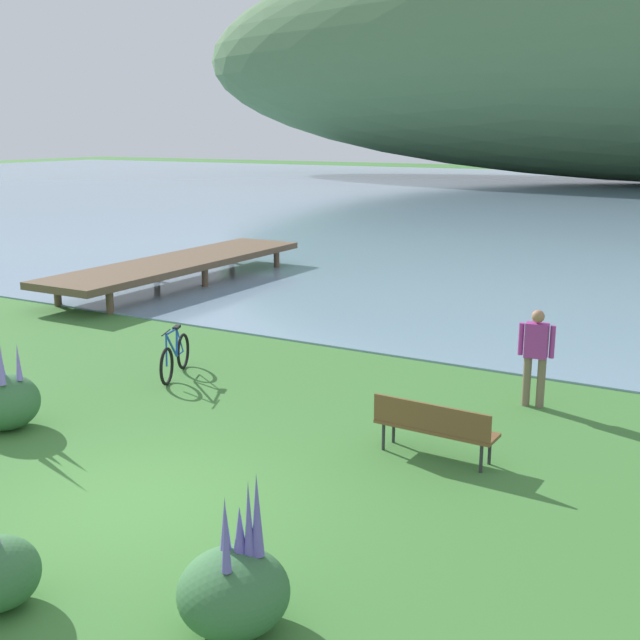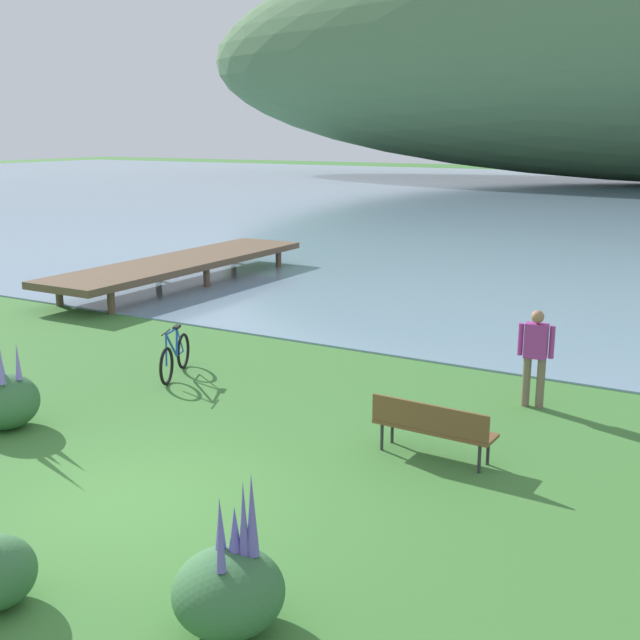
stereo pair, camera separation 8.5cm
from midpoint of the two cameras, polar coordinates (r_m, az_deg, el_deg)
name	(u,v)px [view 2 (the right image)]	position (r m, az deg, el deg)	size (l,w,h in m)	color
ground_plane	(135,503)	(10.65, -13.01, -12.77)	(200.00, 200.00, 0.00)	#3D7533
park_bench_near_camera	(432,425)	(11.59, 8.31, -7.52)	(1.82, 0.55, 0.88)	brown
bicycle_leaning_near_bench	(175,356)	(15.52, -10.27, -2.61)	(0.73, 1.66, 1.01)	black
person_at_shoreline	(535,352)	(13.95, 15.45, -2.25)	(0.61, 0.26, 1.71)	#72604C
echium_bush_closest_to_camera	(229,589)	(7.94, -6.27, -18.72)	(1.08, 1.08, 1.60)	#386B3D
echium_bush_beside_closest	(5,400)	(13.59, -21.59, -5.42)	(1.06, 1.06, 1.78)	#386B3D
pier_dock	(181,263)	(24.70, -9.88, 4.09)	(2.40, 10.00, 0.80)	brown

